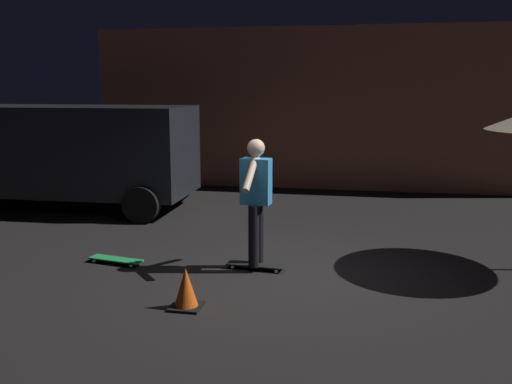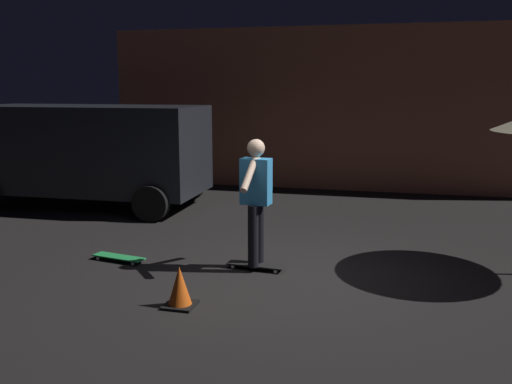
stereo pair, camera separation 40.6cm
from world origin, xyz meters
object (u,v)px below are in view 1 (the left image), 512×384
(skateboard_spare, at_px, (116,260))
(skater, at_px, (256,193))
(traffic_cone, at_px, (186,290))
(parked_van, at_px, (74,150))
(skateboard_ridden, at_px, (256,265))

(skateboard_spare, height_order, skater, skater)
(skateboard_spare, bearing_deg, traffic_cone, -42.59)
(skateboard_spare, bearing_deg, skater, 4.03)
(parked_van, xyz_separation_m, skateboard_spare, (2.36, -3.27, -1.11))
(parked_van, relative_size, skateboard_spare, 5.79)
(skateboard_spare, height_order, traffic_cone, traffic_cone)
(skateboard_ridden, distance_m, skateboard_spare, 1.95)
(parked_van, bearing_deg, skateboard_ridden, -36.05)
(skateboard_spare, relative_size, traffic_cone, 1.75)
(skateboard_ridden, relative_size, skateboard_spare, 0.99)
(parked_van, height_order, traffic_cone, parked_van)
(skater, xyz_separation_m, traffic_cone, (-0.49, -1.47, -0.83))
(skater, bearing_deg, parked_van, 143.95)
(traffic_cone, bearing_deg, skateboard_spare, 137.41)
(skateboard_ridden, distance_m, traffic_cone, 1.56)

